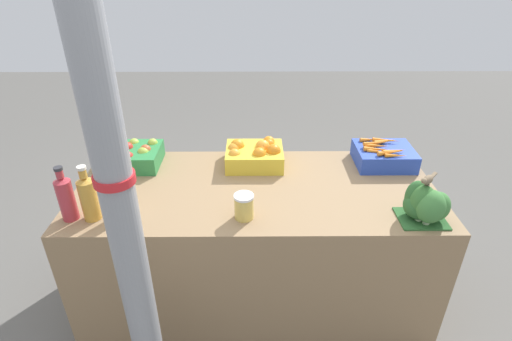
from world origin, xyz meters
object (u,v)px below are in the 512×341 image
Objects in this scene: apple_crate at (131,155)px; juice_bottle_cloudy at (115,199)px; orange_crate at (255,154)px; juice_bottle_ruby at (66,197)px; sparrow_bird at (427,180)px; broccoli_pile at (425,204)px; support_pole at (120,208)px; juice_bottle_amber at (88,197)px; pickle_jar at (244,206)px; carrot_crate at (384,155)px.

juice_bottle_cloudy is at bearing -81.67° from apple_crate.
juice_bottle_cloudy is (-0.65, -0.53, 0.04)m from orange_crate.
juice_bottle_ruby is (-0.15, -0.53, 0.06)m from apple_crate.
sparrow_bird is at bearing -35.99° from orange_crate.
broccoli_pile is at bearing -35.79° from orange_crate.
juice_bottle_cloudy reaches higher than sparrow_bird.
sparrow_bird is at bearing 19.47° from support_pole.
juice_bottle_amber is 1.54m from sparrow_bird.
support_pole is at bearing -160.92° from broccoli_pile.
juice_bottle_ruby is 0.82m from pickle_jar.
sparrow_bird is at bearing -20.33° from apple_crate.
juice_bottle_ruby is 0.10m from juice_bottle_amber.
sparrow_bird is at bearing -0.87° from juice_bottle_ruby.
juice_bottle_cloudy is 2.15× the size of pickle_jar.
carrot_crate is 0.56m from broccoli_pile.
apple_crate is 1.50× the size of broccoli_pile.
juice_bottle_cloudy is at bearing 0.00° from juice_bottle_ruby.
apple_crate is 1.48m from carrot_crate.
carrot_crate is at bearing 0.06° from apple_crate.
support_pole reaches higher than juice_bottle_cloudy.
juice_bottle_amber is at bearing 0.00° from juice_bottle_ruby.
pickle_jar is at bearing 0.04° from juice_bottle_ruby.
carrot_crate is at bearing 19.13° from juice_bottle_amber.
orange_crate is 1.02m from juice_bottle_ruby.
pickle_jar is at bearing -95.69° from orange_crate.
apple_crate is 2.64× the size of pickle_jar.
orange_crate is 0.96m from broccoli_pile.
juice_bottle_ruby is 1.65m from sparrow_bird.
carrot_crate is 1.19× the size of juice_bottle_ruby.
apple_crate is at bearing 74.25° from juice_bottle_ruby.
orange_crate reaches higher than pickle_jar.
support_pole is 0.56m from juice_bottle_cloudy.
carrot_crate is 1.62m from juice_bottle_amber.
pickle_jar is (-0.81, -0.53, 0.01)m from carrot_crate.
support_pole is at bearing -47.04° from juice_bottle_ruby.
support_pole reaches higher than juice_bottle_amber.
juice_bottle_ruby is (-0.87, -0.53, 0.05)m from orange_crate.
juice_bottle_amber is (-1.55, 0.03, 0.03)m from broccoli_pile.
sparrow_bird is (0.77, -0.56, 0.15)m from orange_crate.
juice_bottle_cloudy is at bearing 113.48° from support_pole.
carrot_crate is 1.50× the size of broccoli_pile.
broccoli_pile is at bearing -1.04° from juice_bottle_ruby.
juice_bottle_ruby reaches higher than apple_crate.
pickle_jar is at bearing 0.05° from juice_bottle_cloudy.
sparrow_bird is at bearing -1.01° from juice_bottle_cloudy.
support_pole is 8.45× the size of juice_bottle_cloudy.
juice_bottle_cloudy reaches higher than broccoli_pile.
juice_bottle_ruby is 2.57× the size of sparrow_bird.
sparrow_bird reaches higher than apple_crate.
broccoli_pile is at bearing -1.11° from juice_bottle_amber.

